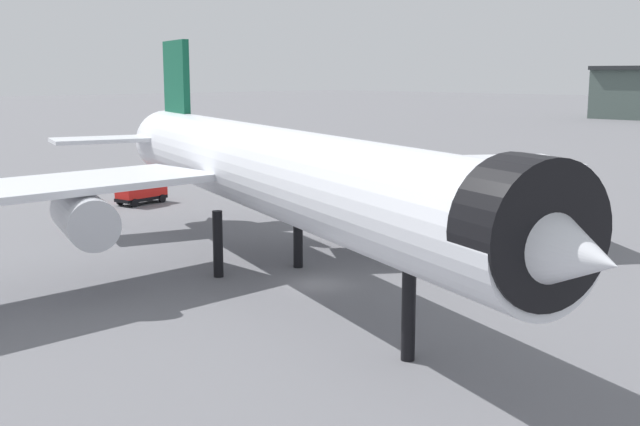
% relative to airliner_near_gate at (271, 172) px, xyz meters
% --- Properties ---
extents(ground, '(900.00, 900.00, 0.00)m').
position_rel_airliner_near_gate_xyz_m(ground, '(3.10, 1.20, -7.39)').
color(ground, slate).
extents(airliner_near_gate, '(58.14, 51.73, 16.77)m').
position_rel_airliner_near_gate_xyz_m(airliner_near_gate, '(0.00, 0.00, 0.00)').
color(airliner_near_gate, silver).
rests_on(airliner_near_gate, ground).
extents(service_truck_front, '(3.31, 5.80, 3.00)m').
position_rel_airliner_near_gate_xyz_m(service_truck_front, '(-33.77, 10.32, -5.80)').
color(service_truck_front, black).
rests_on(service_truck_front, ground).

